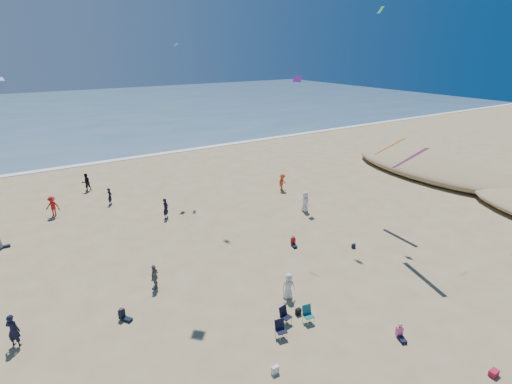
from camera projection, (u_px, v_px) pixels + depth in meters
ocean at (44, 113)px, 91.51m from camera, size 220.00×100.00×0.06m
surf_line at (90, 164)px, 51.97m from camera, size 220.00×1.20×0.08m
standing_flyers at (201, 232)px, 30.85m from camera, size 32.80×37.42×1.91m
seated_group at (211, 294)px, 23.96m from camera, size 19.83×25.82×0.84m
chair_cluster at (292, 320)px, 21.57m from camera, size 2.70×1.49×1.00m
white_tote at (275, 370)px, 18.66m from camera, size 0.35×0.20×0.40m
black_backpack at (298, 312)px, 22.76m from camera, size 0.30×0.22×0.38m
cooler at (494, 373)px, 18.54m from camera, size 0.45×0.30×0.30m
navy_bag at (354, 246)px, 30.31m from camera, size 0.28×0.18×0.34m
kites_aloft at (310, 49)px, 26.10m from camera, size 41.05×44.81×28.59m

